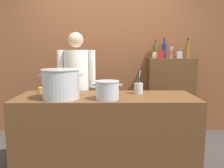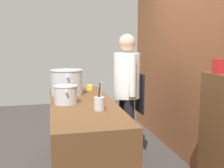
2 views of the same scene
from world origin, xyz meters
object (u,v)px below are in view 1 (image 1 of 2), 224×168
at_px(wine_bottle_amber, 187,51).
at_px(spice_tin_silver, 179,55).
at_px(wine_bottle_cobalt, 164,50).
at_px(wine_bottle_olive, 155,51).
at_px(chef, 77,83).
at_px(stockpot_small, 107,90).
at_px(wine_glass_tall, 171,50).
at_px(spice_tin_red, 161,54).
at_px(utensil_crock, 138,88).
at_px(spice_tin_cream, 155,55).
at_px(butter_jar, 43,90).
at_px(stockpot_large, 61,84).
at_px(wine_bottle_green, 187,50).
at_px(wine_glass_short, 181,51).

distance_m(wine_bottle_amber, spice_tin_silver, 0.13).
distance_m(wine_bottle_cobalt, wine_bottle_olive, 0.15).
xyz_separation_m(chef, stockpot_small, (0.44, -0.81, 0.03)).
bearing_deg(wine_glass_tall, chef, -159.84).
bearing_deg(wine_bottle_cobalt, spice_tin_red, -117.70).
height_order(utensil_crock, spice_tin_cream, spice_tin_cream).
distance_m(butter_jar, spice_tin_red, 1.90).
bearing_deg(spice_tin_red, wine_glass_tall, 23.54).
relative_size(stockpot_large, wine_bottle_green, 1.44).
bearing_deg(spice_tin_silver, spice_tin_red, -173.74).
height_order(stockpot_small, wine_bottle_green, wine_bottle_green).
xyz_separation_m(butter_jar, spice_tin_cream, (1.56, 0.96, 0.40)).
xyz_separation_m(stockpot_large, wine_glass_short, (1.72, 1.42, 0.34)).
bearing_deg(wine_bottle_cobalt, stockpot_large, -135.29).
bearing_deg(wine_bottle_olive, wine_bottle_green, -9.96).
relative_size(wine_bottle_amber, spice_tin_cream, 2.95).
xyz_separation_m(wine_bottle_cobalt, spice_tin_cream, (-0.17, -0.12, -0.08)).
relative_size(stockpot_large, wine_glass_tall, 2.45).
xyz_separation_m(butter_jar, wine_glass_tall, (1.82, 0.98, 0.49)).
bearing_deg(wine_bottle_olive, spice_tin_red, -76.34).
bearing_deg(wine_glass_short, spice_tin_silver, -116.86).
height_order(wine_bottle_amber, wine_glass_short, wine_bottle_amber).
height_order(spice_tin_silver, spice_tin_cream, spice_tin_silver).
distance_m(stockpot_small, wine_glass_tall, 1.75).
bearing_deg(wine_bottle_cobalt, utensil_crock, -116.12).
height_order(stockpot_large, spice_tin_red, spice_tin_red).
relative_size(butter_jar, wine_bottle_green, 0.31).
height_order(stockpot_large, wine_glass_tall, wine_glass_tall).
bearing_deg(stockpot_large, wine_bottle_cobalt, 44.71).
relative_size(stockpot_large, spice_tin_cream, 4.61).
relative_size(wine_bottle_cobalt, wine_bottle_olive, 1.09).
height_order(wine_bottle_green, wine_bottle_olive, wine_bottle_green).
relative_size(butter_jar, spice_tin_cream, 0.98).
bearing_deg(stockpot_small, butter_jar, 154.58).
bearing_deg(butter_jar, wine_glass_short, 28.31).
height_order(wine_bottle_amber, spice_tin_red, wine_bottle_amber).
bearing_deg(utensil_crock, wine_glass_short, 53.59).
bearing_deg(wine_bottle_green, wine_bottle_amber, -110.89).
bearing_deg(wine_bottle_amber, wine_glass_short, 99.02).
distance_m(stockpot_large, wine_bottle_green, 2.26).
bearing_deg(wine_bottle_amber, butter_jar, -156.52).
distance_m(stockpot_large, stockpot_small, 0.50).
xyz_separation_m(spice_tin_silver, spice_tin_red, (-0.31, -0.03, 0.01)).
bearing_deg(wine_glass_short, wine_bottle_cobalt, -179.70).
relative_size(stockpot_large, stockpot_small, 1.45).
bearing_deg(wine_bottle_amber, spice_tin_silver, 162.86).
distance_m(wine_bottle_green, spice_tin_cream, 0.54).
height_order(wine_bottle_green, wine_glass_tall, wine_bottle_green).
bearing_deg(wine_glass_tall, spice_tin_silver, -24.47).
bearing_deg(utensil_crock, butter_jar, 176.24).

